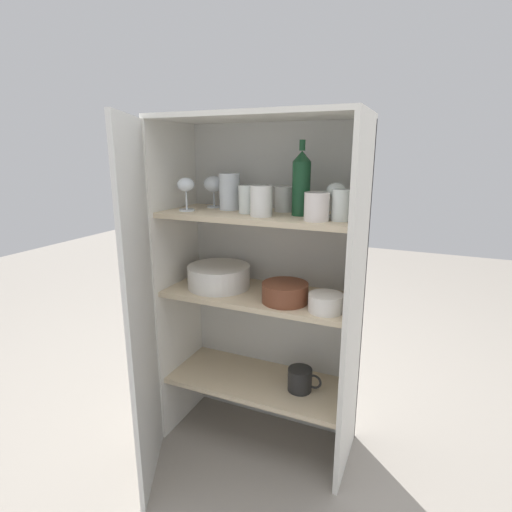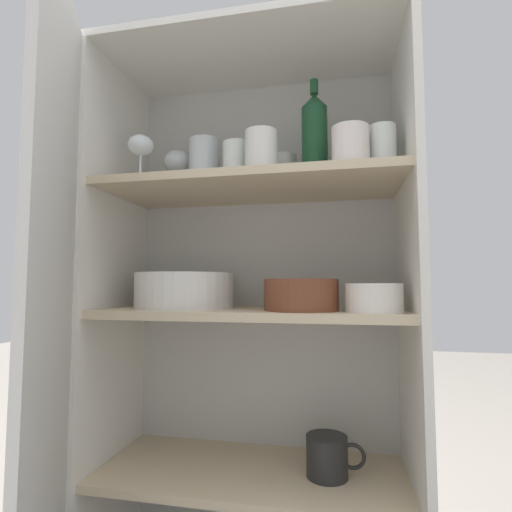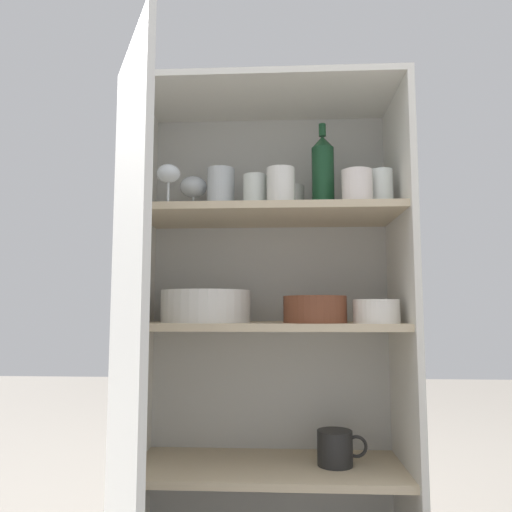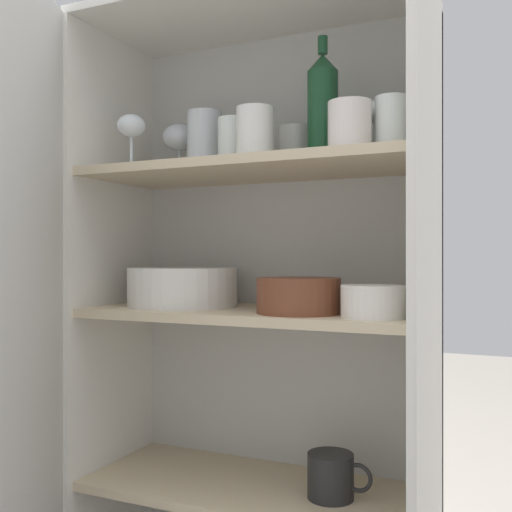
# 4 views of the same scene
# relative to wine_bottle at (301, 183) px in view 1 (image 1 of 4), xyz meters

# --- Properties ---
(ground_plane) EXTENTS (8.00, 8.00, 0.00)m
(ground_plane) POSITION_rel_wine_bottle_xyz_m (-0.16, -0.16, -1.09)
(ground_plane) COLOR gray
(cupboard_back_panel) EXTENTS (0.77, 0.02, 1.31)m
(cupboard_back_panel) POSITION_rel_wine_bottle_xyz_m (-0.16, 0.15, -0.44)
(cupboard_back_panel) COLOR silver
(cupboard_back_panel) RESTS_ON ground_plane
(cupboard_side_left) EXTENTS (0.02, 0.35, 1.31)m
(cupboard_side_left) POSITION_rel_wine_bottle_xyz_m (-0.54, -0.01, -0.44)
(cupboard_side_left) COLOR white
(cupboard_side_left) RESTS_ON ground_plane
(cupboard_side_right) EXTENTS (0.02, 0.35, 1.31)m
(cupboard_side_right) POSITION_rel_wine_bottle_xyz_m (0.21, -0.01, -0.44)
(cupboard_side_right) COLOR white
(cupboard_side_right) RESTS_ON ground_plane
(cupboard_top_panel) EXTENTS (0.77, 0.35, 0.02)m
(cupboard_top_panel) POSITION_rel_wine_bottle_xyz_m (-0.16, -0.01, 0.23)
(cupboard_top_panel) COLOR white
(cupboard_top_panel) RESTS_ON cupboard_side_left
(shelf_board_lower) EXTENTS (0.73, 0.31, 0.02)m
(shelf_board_lower) POSITION_rel_wine_bottle_xyz_m (-0.16, -0.01, -0.82)
(shelf_board_lower) COLOR beige
(shelf_board_middle) EXTENTS (0.73, 0.31, 0.02)m
(shelf_board_middle) POSITION_rel_wine_bottle_xyz_m (-0.16, -0.01, -0.44)
(shelf_board_middle) COLOR beige
(shelf_board_upper) EXTENTS (0.73, 0.31, 0.02)m
(shelf_board_upper) POSITION_rel_wine_bottle_xyz_m (-0.16, -0.01, -0.12)
(shelf_board_upper) COLOR beige
(cupboard_door) EXTENTS (0.19, 0.35, 1.31)m
(cupboard_door) POSITION_rel_wine_bottle_xyz_m (-0.46, -0.35, -0.44)
(cupboard_door) COLOR silver
(cupboard_door) RESTS_ON ground_plane
(tumbler_glass_0) EXTENTS (0.07, 0.07, 0.10)m
(tumbler_glass_0) POSITION_rel_wine_bottle_xyz_m (-0.20, -0.03, -0.06)
(tumbler_glass_0) COLOR white
(tumbler_glass_0) RESTS_ON shelf_board_upper
(tumbler_glass_1) EXTENTS (0.08, 0.08, 0.11)m
(tumbler_glass_1) POSITION_rel_wine_bottle_xyz_m (-0.12, -0.07, -0.06)
(tumbler_glass_1) COLOR white
(tumbler_glass_1) RESTS_ON shelf_board_upper
(tumbler_glass_2) EXTENTS (0.06, 0.06, 0.10)m
(tumbler_glass_2) POSITION_rel_wine_bottle_xyz_m (0.16, -0.06, -0.06)
(tumbler_glass_2) COLOR white
(tumbler_glass_2) RESTS_ON shelf_board_upper
(tumbler_glass_3) EXTENTS (0.07, 0.07, 0.09)m
(tumbler_glass_3) POSITION_rel_wine_bottle_xyz_m (-0.09, 0.07, -0.07)
(tumbler_glass_3) COLOR white
(tumbler_glass_3) RESTS_ON shelf_board_upper
(tumbler_glass_4) EXTENTS (0.08, 0.08, 0.14)m
(tumbler_glass_4) POSITION_rel_wine_bottle_xyz_m (-0.30, 0.03, -0.04)
(tumbler_glass_4) COLOR white
(tumbler_glass_4) RESTS_ON shelf_board_upper
(tumbler_glass_5) EXTENTS (0.08, 0.08, 0.09)m
(tumbler_glass_5) POSITION_rel_wine_bottle_xyz_m (0.08, -0.09, -0.07)
(tumbler_glass_5) COLOR silver
(tumbler_glass_5) RESTS_ON shelf_board_upper
(wine_glass_0) EXTENTS (0.07, 0.07, 0.12)m
(wine_glass_0) POSITION_rel_wine_bottle_xyz_m (0.12, 0.01, -0.03)
(wine_glass_0) COLOR white
(wine_glass_0) RESTS_ON shelf_board_upper
(wine_glass_1) EXTENTS (0.08, 0.08, 0.13)m
(wine_glass_1) POSITION_rel_wine_bottle_xyz_m (-0.39, 0.06, -0.02)
(wine_glass_1) COLOR white
(wine_glass_1) RESTS_ON shelf_board_upper
(wine_glass_2) EXTENTS (0.07, 0.07, 0.13)m
(wine_glass_2) POSITION_rel_wine_bottle_xyz_m (-0.44, -0.07, -0.02)
(wine_glass_2) COLOR white
(wine_glass_2) RESTS_ON shelf_board_upper
(wine_bottle) EXTENTS (0.07, 0.07, 0.26)m
(wine_bottle) POSITION_rel_wine_bottle_xyz_m (0.00, 0.00, 0.00)
(wine_bottle) COLOR #194728
(wine_bottle) RESTS_ON shelf_board_upper
(plate_stack_white) EXTENTS (0.25, 0.25, 0.09)m
(plate_stack_white) POSITION_rel_wine_bottle_xyz_m (-0.34, -0.01, -0.39)
(plate_stack_white) COLOR silver
(plate_stack_white) RESTS_ON shelf_board_middle
(mixing_bowl_large) EXTENTS (0.17, 0.17, 0.07)m
(mixing_bowl_large) POSITION_rel_wine_bottle_xyz_m (-0.03, -0.06, -0.39)
(mixing_bowl_large) COLOR brown
(mixing_bowl_large) RESTS_ON shelf_board_middle
(serving_bowl_small) EXTENTS (0.12, 0.12, 0.06)m
(serving_bowl_small) POSITION_rel_wine_bottle_xyz_m (0.13, -0.09, -0.40)
(serving_bowl_small) COLOR silver
(serving_bowl_small) RESTS_ON shelf_board_middle
(coffee_mug_primary) EXTENTS (0.14, 0.10, 0.09)m
(coffee_mug_primary) POSITION_rel_wine_bottle_xyz_m (0.02, -0.01, -0.77)
(coffee_mug_primary) COLOR black
(coffee_mug_primary) RESTS_ON shelf_board_lower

